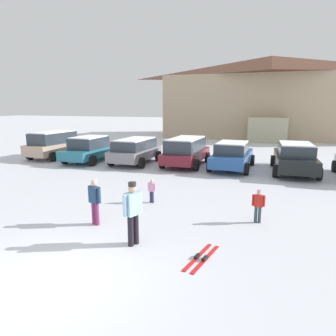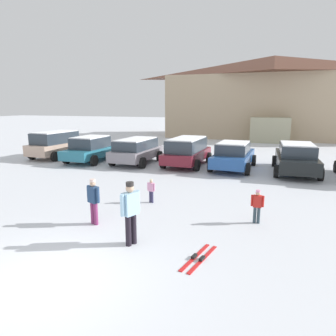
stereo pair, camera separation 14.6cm
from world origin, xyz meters
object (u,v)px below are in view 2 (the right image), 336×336
object	(u,v)px
ski_lodge	(272,97)
skier_child_in_pink_snowsuit	(151,189)
skier_teen_in_navy_coat	(93,199)
skier_adult_in_blue_parka	(130,210)
pair_of_skis	(199,258)
parked_grey_wagon	(137,150)
parked_teal_hatchback	(92,148)
parked_black_sedan	(296,158)
parked_beige_suv	(56,144)
parked_blue_hatchback	(233,155)
parked_maroon_van	(187,151)
skier_child_in_red_jacket	(257,205)

from	to	relation	value
ski_lodge	skier_child_in_pink_snowsuit	bearing A→B (deg)	-98.16
skier_teen_in_navy_coat	skier_adult_in_blue_parka	xyz separation A→B (m)	(1.65, -0.86, 0.15)
skier_child_in_pink_snowsuit	pair_of_skis	bearing A→B (deg)	-52.74
parked_grey_wagon	ski_lodge	bearing A→B (deg)	68.62
skier_adult_in_blue_parka	parked_teal_hatchback	bearing A→B (deg)	127.67
parked_black_sedan	ski_lodge	bearing A→B (deg)	94.90
parked_beige_suv	parked_black_sedan	world-z (taller)	parked_beige_suv
parked_beige_suv	parked_black_sedan	bearing A→B (deg)	0.91
parked_beige_suv	parked_teal_hatchback	distance (m)	3.08
parked_teal_hatchback	skier_child_in_pink_snowsuit	bearing A→B (deg)	-43.90
parked_teal_hatchback	parked_blue_hatchback	world-z (taller)	parked_teal_hatchback
parked_grey_wagon	skier_adult_in_blue_parka	distance (m)	11.09
parked_beige_suv	parked_teal_hatchback	xyz separation A→B (m)	(3.06, -0.30, -0.14)
parked_beige_suv	parked_maroon_van	world-z (taller)	parked_beige_suv
skier_teen_in_navy_coat	ski_lodge	bearing A→B (deg)	80.88
skier_child_in_red_jacket	parked_black_sedan	bearing A→B (deg)	78.96
skier_child_in_red_jacket	skier_child_in_pink_snowsuit	bearing A→B (deg)	168.72
parked_grey_wagon	skier_adult_in_blue_parka	world-z (taller)	skier_adult_in_blue_parka
pair_of_skis	parked_maroon_van	bearing A→B (deg)	107.22
skier_child_in_pink_snowsuit	skier_teen_in_navy_coat	bearing A→B (deg)	-108.82
ski_lodge	skier_adult_in_blue_parka	distance (m)	29.56
parked_grey_wagon	skier_adult_in_blue_parka	size ratio (longest dim) A/B	2.49
parked_black_sedan	pair_of_skis	bearing A→B (deg)	-104.23
parked_beige_suv	pair_of_skis	world-z (taller)	parked_beige_suv
pair_of_skis	skier_child_in_pink_snowsuit	bearing A→B (deg)	127.26
skier_teen_in_navy_coat	skier_adult_in_blue_parka	size ratio (longest dim) A/B	0.84
parked_teal_hatchback	skier_teen_in_navy_coat	world-z (taller)	parked_teal_hatchback
parked_grey_wagon	parked_blue_hatchback	world-z (taller)	parked_grey_wagon
parked_grey_wagon	parked_maroon_van	world-z (taller)	parked_maroon_van
parked_grey_wagon	pair_of_skis	xyz separation A→B (m)	(6.41, -10.24, -0.82)
parked_maroon_van	parked_black_sedan	world-z (taller)	parked_maroon_van
parked_blue_hatchback	skier_child_in_red_jacket	bearing A→B (deg)	-77.61
parked_blue_hatchback	skier_teen_in_navy_coat	xyz separation A→B (m)	(-2.91, -9.53, 0.01)
parked_teal_hatchback	parked_maroon_van	distance (m)	6.19
parked_blue_hatchback	pair_of_skis	xyz separation A→B (m)	(0.57, -10.54, -0.77)
parked_maroon_van	skier_teen_in_navy_coat	world-z (taller)	parked_maroon_van
parked_beige_suv	pair_of_skis	bearing A→B (deg)	-39.55
parked_teal_hatchback	skier_teen_in_navy_coat	xyz separation A→B (m)	(5.98, -9.04, -0.02)
parked_teal_hatchback	parked_grey_wagon	xyz separation A→B (m)	(3.05, 0.20, 0.03)
skier_child_in_red_jacket	skier_child_in_pink_snowsuit	world-z (taller)	skier_child_in_red_jacket
parked_beige_suv	parked_teal_hatchback	world-z (taller)	parked_beige_suv
ski_lodge	skier_child_in_red_jacket	distance (m)	26.92
parked_grey_wagon	skier_adult_in_blue_parka	bearing A→B (deg)	-65.58
parked_black_sedan	parked_grey_wagon	bearing A→B (deg)	-177.86
parked_beige_suv	skier_teen_in_navy_coat	size ratio (longest dim) A/B	2.92
parked_beige_suv	parked_blue_hatchback	bearing A→B (deg)	0.94
ski_lodge	pair_of_skis	size ratio (longest dim) A/B	14.93
skier_adult_in_blue_parka	parked_black_sedan	bearing A→B (deg)	66.62
parked_black_sedan	skier_child_in_red_jacket	bearing A→B (deg)	-101.04
skier_teen_in_navy_coat	parked_black_sedan	bearing A→B (deg)	57.24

